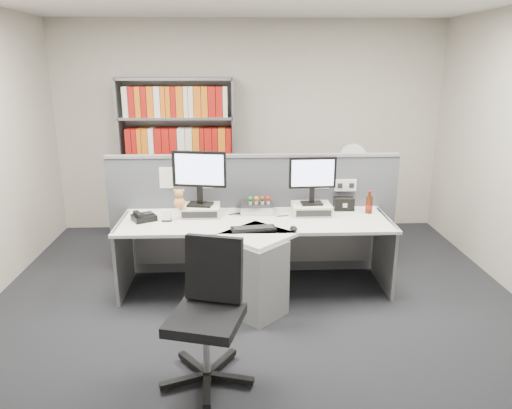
{
  "coord_description": "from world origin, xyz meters",
  "views": [
    {
      "loc": [
        -0.17,
        -3.57,
        2.17
      ],
      "look_at": [
        0.0,
        0.65,
        0.92
      ],
      "focal_mm": 33.82,
      "sensor_mm": 36.0,
      "label": 1
    }
  ],
  "objects_px": {
    "filing_cabinet": "(349,217)",
    "shelving_unit": "(179,161)",
    "keyboard": "(253,229)",
    "cola_bottle": "(369,205)",
    "mouse": "(294,229)",
    "desktop_pc": "(256,208)",
    "speaker": "(344,204)",
    "monitor_right": "(313,176)",
    "desk_phone": "(143,217)",
    "desk_fan": "(352,161)",
    "desk": "(256,254)",
    "office_chair": "(209,308)",
    "desk_calendar": "(167,216)",
    "monitor_left": "(199,174)"
  },
  "relations": [
    {
      "from": "cola_bottle",
      "to": "filing_cabinet",
      "type": "xyz_separation_m",
      "value": [
        0.06,
        1.02,
        -0.46
      ]
    },
    {
      "from": "speaker",
      "to": "office_chair",
      "type": "xyz_separation_m",
      "value": [
        -1.29,
        -1.65,
        -0.26
      ]
    },
    {
      "from": "monitor_left",
      "to": "shelving_unit",
      "type": "height_order",
      "value": "shelving_unit"
    },
    {
      "from": "desktop_pc",
      "to": "speaker",
      "type": "relative_size",
      "value": 1.59
    },
    {
      "from": "filing_cabinet",
      "to": "shelving_unit",
      "type": "bearing_deg",
      "value": 167.93
    },
    {
      "from": "monitor_right",
      "to": "desk_phone",
      "type": "bearing_deg",
      "value": -174.95
    },
    {
      "from": "shelving_unit",
      "to": "filing_cabinet",
      "type": "relative_size",
      "value": 2.86
    },
    {
      "from": "speaker",
      "to": "cola_bottle",
      "type": "relative_size",
      "value": 0.86
    },
    {
      "from": "desktop_pc",
      "to": "desk_calendar",
      "type": "bearing_deg",
      "value": -163.12
    },
    {
      "from": "desk_calendar",
      "to": "shelving_unit",
      "type": "relative_size",
      "value": 0.05
    },
    {
      "from": "desk_calendar",
      "to": "desk_phone",
      "type": "bearing_deg",
      "value": 172.25
    },
    {
      "from": "desk",
      "to": "desk_phone",
      "type": "height_order",
      "value": "desk_phone"
    },
    {
      "from": "desk",
      "to": "keyboard",
      "type": "relative_size",
      "value": 6.22
    },
    {
      "from": "desk_phone",
      "to": "desk_calendar",
      "type": "bearing_deg",
      "value": -7.75
    },
    {
      "from": "mouse",
      "to": "office_chair",
      "type": "distance_m",
      "value": 1.28
    },
    {
      "from": "desk",
      "to": "cola_bottle",
      "type": "bearing_deg",
      "value": 18.6
    },
    {
      "from": "speaker",
      "to": "desk_phone",
      "type": "bearing_deg",
      "value": -172.59
    },
    {
      "from": "mouse",
      "to": "speaker",
      "type": "xyz_separation_m",
      "value": [
        0.58,
        0.61,
        0.05
      ]
    },
    {
      "from": "desk",
      "to": "shelving_unit",
      "type": "distance_m",
      "value": 2.12
    },
    {
      "from": "keyboard",
      "to": "office_chair",
      "type": "height_order",
      "value": "office_chair"
    },
    {
      "from": "desk_phone",
      "to": "desk_calendar",
      "type": "height_order",
      "value": "desk_calendar"
    },
    {
      "from": "keyboard",
      "to": "desk_fan",
      "type": "height_order",
      "value": "desk_fan"
    },
    {
      "from": "monitor_right",
      "to": "cola_bottle",
      "type": "height_order",
      "value": "monitor_right"
    },
    {
      "from": "desktop_pc",
      "to": "cola_bottle",
      "type": "relative_size",
      "value": 1.37
    },
    {
      "from": "desktop_pc",
      "to": "speaker",
      "type": "distance_m",
      "value": 0.9
    },
    {
      "from": "office_chair",
      "to": "monitor_right",
      "type": "bearing_deg",
      "value": 58.44
    },
    {
      "from": "cola_bottle",
      "to": "shelving_unit",
      "type": "relative_size",
      "value": 0.12
    },
    {
      "from": "desktop_pc",
      "to": "desk_phone",
      "type": "xyz_separation_m",
      "value": [
        -1.09,
        -0.23,
        -0.01
      ]
    },
    {
      "from": "desk_phone",
      "to": "filing_cabinet",
      "type": "bearing_deg",
      "value": 27.11
    },
    {
      "from": "monitor_left",
      "to": "desk_fan",
      "type": "bearing_deg",
      "value": 30.36
    },
    {
      "from": "desktop_pc",
      "to": "monitor_right",
      "type": "bearing_deg",
      "value": -9.04
    },
    {
      "from": "mouse",
      "to": "desk_phone",
      "type": "xyz_separation_m",
      "value": [
        -1.4,
        0.35,
        0.01
      ]
    },
    {
      "from": "monitor_right",
      "to": "desk_phone",
      "type": "xyz_separation_m",
      "value": [
        -1.63,
        -0.14,
        -0.35
      ]
    },
    {
      "from": "monitor_left",
      "to": "filing_cabinet",
      "type": "xyz_separation_m",
      "value": [
        1.73,
        1.02,
        -0.79
      ]
    },
    {
      "from": "desktop_pc",
      "to": "shelving_unit",
      "type": "relative_size",
      "value": 0.16
    },
    {
      "from": "desktop_pc",
      "to": "desk_calendar",
      "type": "distance_m",
      "value": 0.9
    },
    {
      "from": "desk_phone",
      "to": "desk_fan",
      "type": "relative_size",
      "value": 0.49
    },
    {
      "from": "filing_cabinet",
      "to": "monitor_right",
      "type": "bearing_deg",
      "value": -121.98
    },
    {
      "from": "mouse",
      "to": "shelving_unit",
      "type": "xyz_separation_m",
      "value": [
        -1.23,
        1.96,
        0.24
      ]
    },
    {
      "from": "monitor_left",
      "to": "desk_fan",
      "type": "height_order",
      "value": "monitor_left"
    },
    {
      "from": "keyboard",
      "to": "desktop_pc",
      "type": "bearing_deg",
      "value": 84.89
    },
    {
      "from": "filing_cabinet",
      "to": "cola_bottle",
      "type": "bearing_deg",
      "value": -93.23
    },
    {
      "from": "mouse",
      "to": "desktop_pc",
      "type": "bearing_deg",
      "value": 118.14
    },
    {
      "from": "desktop_pc",
      "to": "cola_bottle",
      "type": "xyz_separation_m",
      "value": [
        1.12,
        -0.09,
        0.04
      ]
    },
    {
      "from": "keyboard",
      "to": "cola_bottle",
      "type": "bearing_deg",
      "value": 21.61
    },
    {
      "from": "desk",
      "to": "office_chair",
      "type": "bearing_deg",
      "value": -108.17
    },
    {
      "from": "desk",
      "to": "mouse",
      "type": "bearing_deg",
      "value": -18.45
    },
    {
      "from": "desk_fan",
      "to": "office_chair",
      "type": "distance_m",
      "value": 3.04
    },
    {
      "from": "mouse",
      "to": "desk_fan",
      "type": "distance_m",
      "value": 1.77
    },
    {
      "from": "speaker",
      "to": "filing_cabinet",
      "type": "height_order",
      "value": "speaker"
    }
  ]
}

